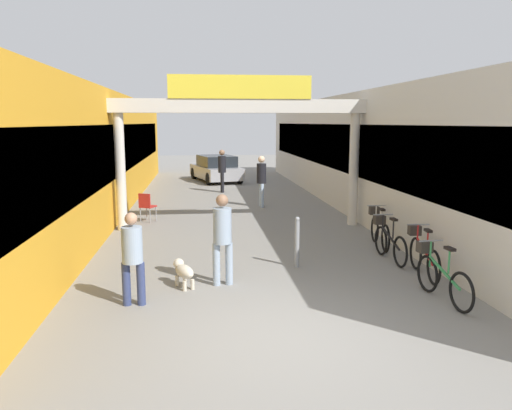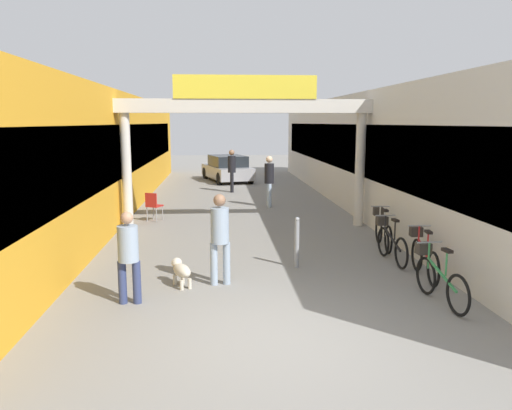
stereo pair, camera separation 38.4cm
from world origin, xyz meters
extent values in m
plane|color=gray|center=(0.00, 0.00, 0.00)|extent=(80.00, 80.00, 0.00)
cube|color=gold|center=(-5.10, 11.00, 1.97)|extent=(3.00, 26.00, 3.94)
cube|color=black|center=(-3.62, 11.00, 2.16)|extent=(0.04, 23.40, 1.57)
cube|color=beige|center=(5.10, 11.00, 1.97)|extent=(3.00, 26.00, 3.94)
cube|color=black|center=(3.62, 11.00, 2.16)|extent=(0.04, 23.40, 1.57)
cylinder|color=beige|center=(-3.35, 7.55, 1.64)|extent=(0.28, 0.28, 3.27)
cylinder|color=beige|center=(3.35, 7.55, 1.64)|extent=(0.28, 0.28, 3.27)
cube|color=beige|center=(0.00, 7.55, 3.47)|extent=(7.40, 0.44, 0.38)
cube|color=yellow|center=(0.00, 7.35, 3.98)|extent=(3.96, 0.10, 0.64)
cylinder|color=#8C9EB2|center=(-0.89, 2.36, 0.40)|extent=(0.16, 0.16, 0.80)
cylinder|color=#8C9EB2|center=(-0.65, 2.39, 0.40)|extent=(0.16, 0.16, 0.80)
cylinder|color=#8C9EB2|center=(-0.77, 2.38, 1.13)|extent=(0.38, 0.38, 0.66)
sphere|color=#8C664C|center=(-0.77, 2.38, 1.61)|extent=(0.25, 0.25, 0.23)
cylinder|color=navy|center=(-2.17, 1.49, 0.37)|extent=(0.15, 0.15, 0.73)
cylinder|color=navy|center=(-2.41, 1.50, 0.37)|extent=(0.15, 0.15, 0.73)
cylinder|color=#8C9EB2|center=(-2.29, 1.50, 1.03)|extent=(0.35, 0.35, 0.60)
sphere|color=tan|center=(-2.29, 1.50, 1.47)|extent=(0.21, 0.21, 0.21)
cylinder|color=#A5BFE0|center=(1.05, 10.86, 0.43)|extent=(0.14, 0.14, 0.86)
cylinder|color=#A5BFE0|center=(1.05, 11.10, 0.43)|extent=(0.14, 0.14, 0.86)
cylinder|color=black|center=(1.05, 10.98, 1.21)|extent=(0.35, 0.35, 0.71)
sphere|color=beige|center=(1.05, 10.98, 1.71)|extent=(0.25, 0.25, 0.24)
cylinder|color=black|center=(-0.17, 15.08, 0.43)|extent=(0.14, 0.14, 0.86)
cylinder|color=black|center=(-0.16, 14.84, 0.43)|extent=(0.14, 0.14, 0.86)
cylinder|color=black|center=(-0.17, 14.96, 1.22)|extent=(0.35, 0.35, 0.71)
sphere|color=#8C664C|center=(-0.17, 14.96, 1.73)|extent=(0.25, 0.25, 0.24)
ellipsoid|color=beige|center=(-1.48, 2.30, 0.31)|extent=(0.48, 0.64, 0.24)
sphere|color=beige|center=(-1.59, 2.54, 0.39)|extent=(0.27, 0.27, 0.20)
sphere|color=white|center=(-1.55, 2.46, 0.29)|extent=(0.19, 0.19, 0.14)
cylinder|color=beige|center=(-1.62, 2.43, 0.09)|extent=(0.09, 0.09, 0.19)
cylinder|color=beige|center=(-1.48, 2.49, 0.09)|extent=(0.09, 0.09, 0.19)
cylinder|color=beige|center=(-1.48, 2.11, 0.09)|extent=(0.09, 0.09, 0.19)
cylinder|color=beige|center=(-1.33, 2.17, 0.09)|extent=(0.09, 0.09, 0.19)
torus|color=black|center=(2.86, 1.56, 0.34)|extent=(0.11, 0.67, 0.67)
torus|color=black|center=(2.95, 0.55, 0.34)|extent=(0.11, 0.67, 0.67)
cube|color=#338C4C|center=(2.90, 1.06, 0.52)|extent=(0.12, 0.94, 0.34)
cylinder|color=#338C4C|center=(2.91, 0.94, 0.74)|extent=(0.03, 0.03, 0.42)
cube|color=black|center=(2.91, 0.94, 0.96)|extent=(0.12, 0.23, 0.05)
cylinder|color=#338C4C|center=(2.86, 1.50, 0.72)|extent=(0.03, 0.03, 0.46)
cylinder|color=gray|center=(2.86, 1.50, 0.96)|extent=(0.46, 0.07, 0.03)
cube|color=#332D28|center=(2.85, 1.70, 0.80)|extent=(0.26, 0.22, 0.20)
torus|color=black|center=(3.25, 2.94, 0.34)|extent=(0.12, 0.67, 0.67)
torus|color=black|center=(3.15, 1.92, 0.34)|extent=(0.12, 0.67, 0.67)
cube|color=red|center=(3.20, 2.43, 0.52)|extent=(0.13, 0.94, 0.34)
cylinder|color=red|center=(3.19, 2.31, 0.74)|extent=(0.03, 0.03, 0.42)
cube|color=black|center=(3.19, 2.31, 0.96)|extent=(0.12, 0.23, 0.05)
cylinder|color=red|center=(3.25, 2.88, 0.72)|extent=(0.03, 0.03, 0.46)
cylinder|color=gray|center=(3.25, 2.88, 0.96)|extent=(0.46, 0.07, 0.03)
cube|color=#332D28|center=(3.27, 3.08, 0.80)|extent=(0.26, 0.22, 0.20)
torus|color=black|center=(2.94, 4.10, 0.34)|extent=(0.07, 0.67, 0.67)
torus|color=black|center=(2.98, 3.08, 0.34)|extent=(0.07, 0.67, 0.67)
cube|color=black|center=(2.96, 3.59, 0.52)|extent=(0.07, 0.94, 0.34)
cylinder|color=black|center=(2.97, 3.47, 0.74)|extent=(0.03, 0.03, 0.42)
cube|color=black|center=(2.97, 3.47, 0.96)|extent=(0.11, 0.22, 0.05)
cylinder|color=black|center=(2.95, 4.04, 0.72)|extent=(0.03, 0.03, 0.46)
cylinder|color=gray|center=(2.95, 4.04, 0.96)|extent=(0.46, 0.05, 0.03)
cube|color=#332D28|center=(2.94, 4.24, 0.80)|extent=(0.25, 0.21, 0.20)
torus|color=black|center=(3.23, 5.30, 0.34)|extent=(0.12, 0.67, 0.67)
torus|color=black|center=(3.13, 4.29, 0.34)|extent=(0.12, 0.67, 0.67)
cube|color=beige|center=(3.18, 4.80, 0.52)|extent=(0.13, 0.94, 0.34)
cylinder|color=beige|center=(3.17, 4.68, 0.74)|extent=(0.04, 0.04, 0.42)
cube|color=black|center=(3.17, 4.68, 0.96)|extent=(0.12, 0.23, 0.05)
cylinder|color=beige|center=(3.23, 5.24, 0.72)|extent=(0.04, 0.04, 0.46)
cylinder|color=gray|center=(3.23, 5.24, 0.96)|extent=(0.46, 0.08, 0.03)
cube|color=#332D28|center=(3.25, 5.44, 0.80)|extent=(0.26, 0.22, 0.20)
cylinder|color=gray|center=(0.84, 3.37, 0.50)|extent=(0.10, 0.10, 1.00)
sphere|color=gray|center=(0.84, 3.37, 1.03)|extent=(0.10, 0.10, 0.10)
cylinder|color=gray|center=(-2.82, 8.91, 0.23)|extent=(0.04, 0.04, 0.45)
cylinder|color=gray|center=(-2.52, 8.76, 0.23)|extent=(0.04, 0.04, 0.45)
cylinder|color=gray|center=(-2.97, 8.61, 0.23)|extent=(0.04, 0.04, 0.45)
cylinder|color=gray|center=(-2.67, 8.46, 0.23)|extent=(0.04, 0.04, 0.45)
cube|color=#B2231E|center=(-2.74, 8.69, 0.47)|extent=(0.54, 0.54, 0.04)
cube|color=#B2231E|center=(-2.83, 8.53, 0.69)|extent=(0.37, 0.22, 0.40)
cube|color=#99999E|center=(-0.29, 19.21, 0.48)|extent=(2.73, 4.32, 0.60)
cube|color=#1E2328|center=(-0.25, 19.07, 1.06)|extent=(2.09, 2.53, 0.55)
cylinder|color=black|center=(-1.43, 20.41, 0.30)|extent=(0.35, 0.63, 0.60)
cylinder|color=black|center=(0.10, 20.82, 0.30)|extent=(0.35, 0.63, 0.60)
cylinder|color=black|center=(-0.68, 17.61, 0.30)|extent=(0.35, 0.63, 0.60)
cylinder|color=black|center=(0.85, 18.02, 0.30)|extent=(0.35, 0.63, 0.60)
camera|label=1|loc=(-1.19, -6.63, 3.01)|focal=35.00mm
camera|label=2|loc=(-0.81, -6.67, 3.01)|focal=35.00mm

